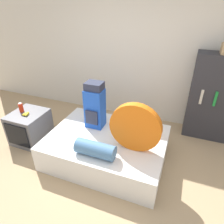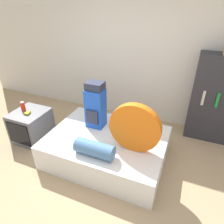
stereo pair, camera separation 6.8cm
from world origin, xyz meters
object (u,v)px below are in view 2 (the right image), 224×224
(backpack, at_px, (95,106))
(television, at_px, (31,126))
(sleeping_roll, at_px, (94,149))
(bookshelf, at_px, (216,99))
(canister, at_px, (23,106))
(tent_bag, at_px, (135,128))

(backpack, relative_size, television, 1.24)
(sleeping_roll, relative_size, bookshelf, 0.36)
(sleeping_roll, xyz_separation_m, bookshelf, (1.46, 1.69, 0.24))
(backpack, height_order, bookshelf, bookshelf)
(backpack, bearing_deg, television, -166.57)
(backpack, xyz_separation_m, canister, (-1.28, -0.25, -0.15))
(canister, distance_m, bookshelf, 3.32)
(tent_bag, height_order, sleeping_roll, tent_bag)
(tent_bag, bearing_deg, television, 178.16)
(backpack, relative_size, sleeping_roll, 1.40)
(sleeping_roll, height_order, canister, canister)
(television, bearing_deg, tent_bag, -1.84)
(television, relative_size, canister, 3.67)
(tent_bag, relative_size, canister, 4.22)
(tent_bag, xyz_separation_m, sleeping_roll, (-0.44, -0.32, -0.25))
(canister, bearing_deg, backpack, 11.19)
(backpack, bearing_deg, tent_bag, -24.30)
(television, height_order, bookshelf, bookshelf)
(sleeping_roll, relative_size, canister, 3.25)
(tent_bag, bearing_deg, bookshelf, 53.37)
(tent_bag, distance_m, canister, 2.04)
(sleeping_roll, distance_m, canister, 1.65)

